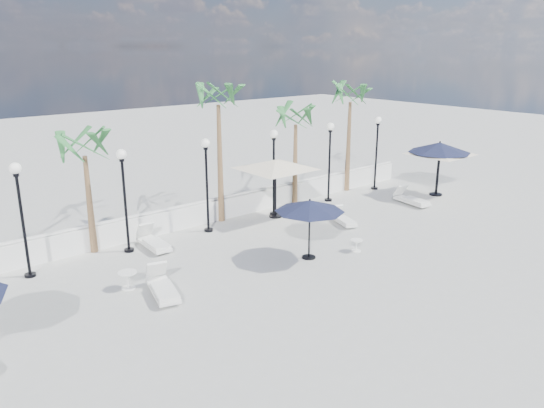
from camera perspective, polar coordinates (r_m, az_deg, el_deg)
ground at (r=17.27m, az=5.18°, el=-8.48°), size 100.00×100.00×0.00m
balustrade at (r=22.64m, az=-8.26°, el=-1.14°), size 26.00×0.30×1.01m
lamppost_1 at (r=18.60m, az=-25.45°, el=-0.02°), size 0.36×0.36×3.84m
lamppost_2 at (r=19.68m, az=-15.64°, el=1.84°), size 0.36×0.36×3.84m
lamppost_3 at (r=21.28m, az=-7.06°, el=3.42°), size 0.36×0.36×3.84m
lamppost_4 at (r=23.31m, az=0.19°, el=4.70°), size 0.36×0.36×3.84m
lamppost_5 at (r=25.65m, az=6.23°, el=5.70°), size 0.36×0.36×3.84m
lamppost_6 at (r=28.24m, az=11.22°, el=6.48°), size 0.36×0.36×3.84m
palm_1 at (r=19.78m, az=-19.54°, el=5.32°), size 2.60×2.60×4.70m
palm_2 at (r=22.17m, az=-5.80°, el=10.87°), size 2.60×2.60×6.10m
palm_3 at (r=24.95m, az=2.57°, el=8.87°), size 2.60×2.60×4.90m
palm_4 at (r=27.47m, az=8.42°, el=11.06°), size 2.60×2.60×5.70m
lounger_3 at (r=16.66m, az=-11.69°, el=-8.78°), size 1.15×2.10×0.75m
lounger_4 at (r=20.45m, az=-12.64°, el=-4.00°), size 0.76×1.99×0.73m
lounger_5 at (r=22.86m, az=7.65°, el=-1.62°), size 1.05×1.74×0.62m
lounger_6 at (r=26.31m, az=14.77°, el=0.48°), size 0.90×2.01×0.73m
side_table_1 at (r=17.30m, az=-15.26°, el=-7.75°), size 0.58×0.58×0.56m
side_table_2 at (r=19.90m, az=9.08°, el=-4.30°), size 0.46×0.46×0.45m
parasol_navy_mid at (r=18.54m, az=4.08°, el=-0.23°), size 2.47×2.47×2.21m
parasol_navy_right at (r=27.86m, az=17.58°, el=5.79°), size 3.10×3.10×2.78m
parasol_cream_sq_a at (r=22.97m, az=0.39°, el=4.75°), size 5.68×5.68×2.79m
parasol_cream_sq_b at (r=27.82m, az=17.69°, el=5.89°), size 5.41×5.41×2.71m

